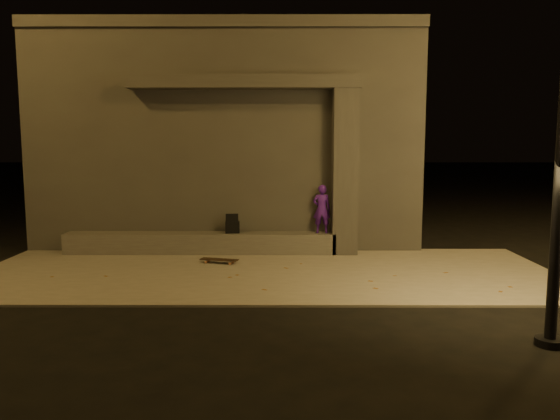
{
  "coord_description": "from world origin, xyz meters",
  "views": [
    {
      "loc": [
        0.32,
        -8.23,
        2.49
      ],
      "look_at": [
        0.28,
        2.0,
        1.22
      ],
      "focal_mm": 35.0,
      "sensor_mm": 36.0,
      "label": 1
    }
  ],
  "objects_px": {
    "skateboarder": "(322,209)",
    "backpack": "(232,226)",
    "skateboard": "(219,260)",
    "column": "(345,172)"
  },
  "relations": [
    {
      "from": "column",
      "to": "backpack",
      "type": "bearing_deg",
      "value": -180.0
    },
    {
      "from": "column",
      "to": "skateboarder",
      "type": "bearing_deg",
      "value": 180.0
    },
    {
      "from": "skateboarder",
      "to": "backpack",
      "type": "relative_size",
      "value": 2.44
    },
    {
      "from": "column",
      "to": "skateboard",
      "type": "bearing_deg",
      "value": -157.9
    },
    {
      "from": "backpack",
      "to": "skateboard",
      "type": "xyz_separation_m",
      "value": [
        -0.18,
        -1.08,
        -0.53
      ]
    },
    {
      "from": "column",
      "to": "backpack",
      "type": "relative_size",
      "value": 8.15
    },
    {
      "from": "backpack",
      "to": "skateboard",
      "type": "distance_m",
      "value": 1.22
    },
    {
      "from": "skateboarder",
      "to": "backpack",
      "type": "distance_m",
      "value": 2.02
    },
    {
      "from": "skateboard",
      "to": "column",
      "type": "bearing_deg",
      "value": 37.27
    },
    {
      "from": "skateboard",
      "to": "skateboarder",
      "type": "bearing_deg",
      "value": 41.74
    }
  ]
}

